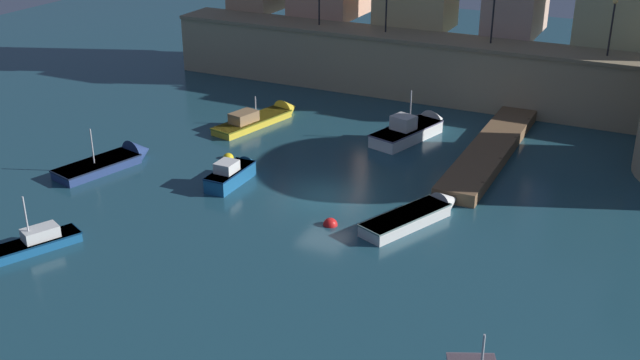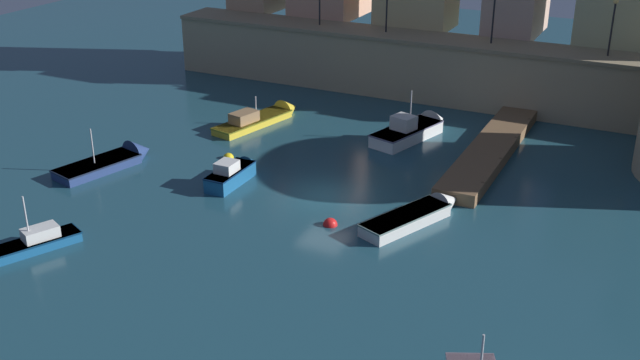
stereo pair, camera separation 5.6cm
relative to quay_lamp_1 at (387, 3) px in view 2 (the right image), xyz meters
name	(u,v)px [view 2 (the right image)]	position (x,y,z in m)	size (l,w,h in m)	color
ground_plane	(325,197)	(4.10, -18.48, -6.45)	(100.63, 100.63, 0.00)	#1E4756
quay_wall	(439,69)	(4.10, 0.00, -4.25)	(41.03, 3.73, 4.38)	tan
pier_dock	(491,150)	(10.30, -9.09, -6.10)	(2.26, 14.75, 0.70)	brown
quay_lamp_1	(387,3)	(0.00, 0.00, 0.00)	(0.32, 0.32, 3.07)	black
quay_lamp_2	(494,9)	(7.57, 0.00, 0.20)	(0.32, 0.32, 3.41)	black
quay_lamp_3	(613,18)	(15.05, 0.00, 0.30)	(0.32, 0.32, 3.58)	black
moored_boat_0	(235,172)	(-1.15, -18.76, -5.93)	(1.27, 4.25, 1.56)	#195689
moored_boat_1	(19,248)	(-5.47, -29.89, -6.11)	(3.23, 5.12, 3.01)	#195689
moored_boat_3	(416,128)	(5.26, -7.85, -5.96)	(3.57, 6.81, 3.54)	white
moored_boat_4	(420,213)	(9.38, -18.78, -6.11)	(3.74, 6.35, 1.35)	silver
moored_boat_5	(264,117)	(-4.54, -9.67, -6.12)	(3.17, 7.40, 2.42)	gold
moored_boat_6	(116,160)	(-8.43, -19.73, -6.16)	(3.27, 6.24, 3.13)	navy
mooring_buoy_0	(228,158)	(-3.23, -16.13, -6.45)	(0.63, 0.63, 0.63)	yellow
mooring_buoy_1	(330,225)	(5.72, -21.22, -6.45)	(0.70, 0.70, 0.70)	red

